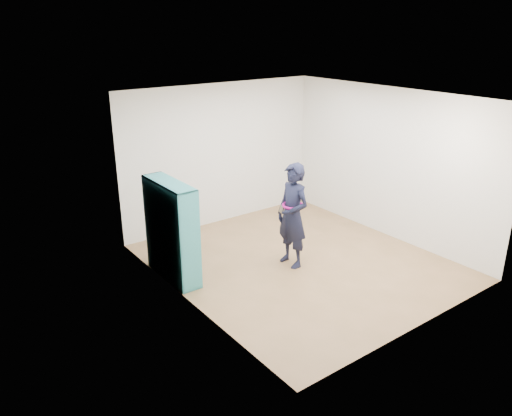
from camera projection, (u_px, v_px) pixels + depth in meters
floor at (299, 262)px, 7.97m from camera, size 4.50×4.50×0.00m
ceiling at (305, 97)px, 7.06m from camera, size 4.50×4.50×0.00m
wall_left at (185, 213)px, 6.39m from camera, size 0.02×4.50×2.60m
wall_right at (388, 163)px, 8.63m from camera, size 0.02×4.50×2.60m
wall_back at (221, 155)px, 9.20m from camera, size 4.00×0.02×2.60m
wall_front at (430, 232)px, 5.82m from camera, size 4.00×0.02×2.60m
bookshelf at (170, 232)px, 7.25m from camera, size 0.33×1.12×1.49m
person at (293, 215)px, 7.62m from camera, size 0.40×0.61×1.64m
smartphone at (281, 209)px, 7.57m from camera, size 0.01×0.10×0.14m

